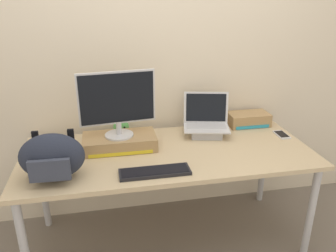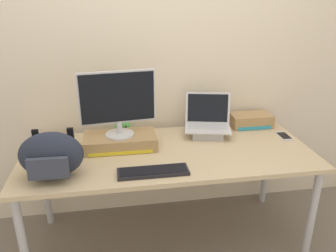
% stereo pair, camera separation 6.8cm
% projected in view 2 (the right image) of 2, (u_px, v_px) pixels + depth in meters
% --- Properties ---
extents(ground_plane, '(20.00, 20.00, 0.00)m').
position_uv_depth(ground_plane, '(168.00, 238.00, 2.52)').
color(ground_plane, '#70665B').
extents(back_wall, '(7.00, 0.10, 2.60)m').
position_uv_depth(back_wall, '(157.00, 53.00, 2.51)').
color(back_wall, beige).
rests_on(back_wall, ground).
extents(desk, '(1.93, 0.82, 0.73)m').
position_uv_depth(desk, '(168.00, 159.00, 2.28)').
color(desk, tan).
rests_on(desk, ground).
extents(toner_box_yellow, '(0.49, 0.26, 0.09)m').
position_uv_depth(toner_box_yellow, '(120.00, 141.00, 2.29)').
color(toner_box_yellow, '#A88456').
rests_on(toner_box_yellow, desk).
extents(desktop_monitor, '(0.50, 0.19, 0.44)m').
position_uv_depth(desktop_monitor, '(118.00, 102.00, 2.18)').
color(desktop_monitor, silver).
rests_on(desktop_monitor, toner_box_yellow).
extents(open_laptop, '(0.38, 0.31, 0.30)m').
position_uv_depth(open_laptop, '(208.00, 127.00, 2.49)').
color(open_laptop, '#ADADB2').
rests_on(open_laptop, desk).
extents(external_keyboard, '(0.42, 0.13, 0.02)m').
position_uv_depth(external_keyboard, '(153.00, 172.00, 1.97)').
color(external_keyboard, black).
rests_on(external_keyboard, desk).
extents(messenger_backpack, '(0.37, 0.25, 0.27)m').
position_uv_depth(messenger_backpack, '(51.00, 155.00, 1.89)').
color(messenger_backpack, '#232838').
rests_on(messenger_backpack, desk).
extents(coffee_mug, '(0.13, 0.09, 0.09)m').
position_uv_depth(coffee_mug, '(40.00, 153.00, 2.12)').
color(coffee_mug, black).
rests_on(coffee_mug, desk).
extents(cell_phone, '(0.08, 0.15, 0.01)m').
position_uv_depth(cell_phone, '(284.00, 136.00, 2.47)').
color(cell_phone, silver).
rests_on(cell_phone, desk).
extents(plush_toy, '(0.12, 0.12, 0.12)m').
position_uv_depth(plush_toy, '(123.00, 127.00, 2.50)').
color(plush_toy, '#56B256').
rests_on(plush_toy, desk).
extents(toner_box_cyan, '(0.32, 0.18, 0.10)m').
position_uv_depth(toner_box_cyan, '(251.00, 120.00, 2.65)').
color(toner_box_cyan, '#A88456').
rests_on(toner_box_cyan, desk).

